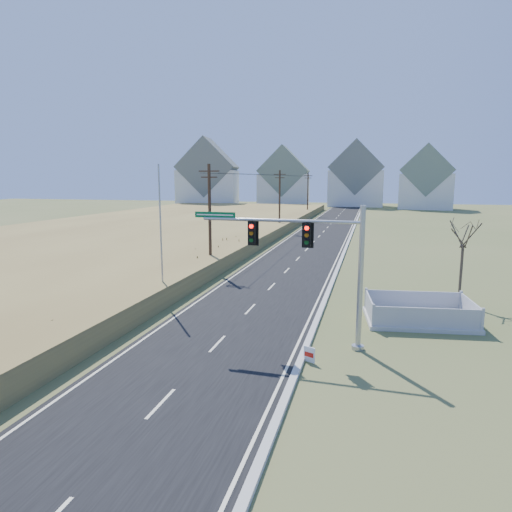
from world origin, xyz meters
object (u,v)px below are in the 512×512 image
at_px(open_sign, 309,354).
at_px(flagpole, 161,248).
at_px(traffic_signal_mast, 320,259).
at_px(bare_tree, 464,232).
at_px(fence_enclosure, 419,317).

distance_m(open_sign, flagpole, 13.30).
distance_m(traffic_signal_mast, bare_tree, 12.20).
distance_m(traffic_signal_mast, open_sign, 4.35).
xyz_separation_m(fence_enclosure, flagpole, (-15.56, 0.45, 3.19)).
xyz_separation_m(traffic_signal_mast, bare_tree, (7.74, 9.43, 0.42)).
relative_size(traffic_signal_mast, bare_tree, 1.48).
bearing_deg(traffic_signal_mast, open_sign, -90.87).
bearing_deg(flagpole, fence_enclosure, -1.67).
bearing_deg(flagpole, bare_tree, 12.30).
bearing_deg(flagpole, open_sign, -35.95).
height_order(fence_enclosure, bare_tree, bare_tree).
bearing_deg(open_sign, traffic_signal_mast, 111.07).
bearing_deg(open_sign, fence_enclosure, 79.15).
bearing_deg(bare_tree, traffic_signal_mast, -129.38).
bearing_deg(open_sign, bare_tree, 80.42).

